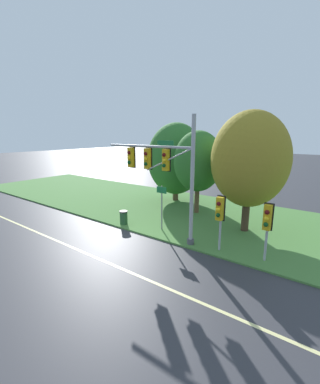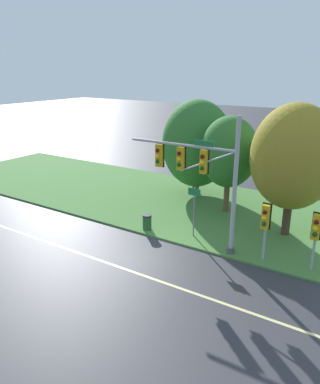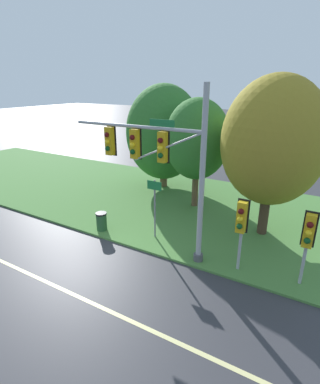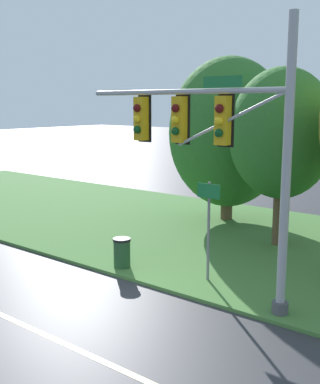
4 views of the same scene
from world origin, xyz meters
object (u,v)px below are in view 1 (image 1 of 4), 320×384
at_px(pedestrian_signal_further_along, 267,221).
at_px(tree_nearest_road, 176,159).
at_px(traffic_signal_mast, 163,168).
at_px(trash_bin, 124,217).
at_px(tree_left_of_mast, 198,162).
at_px(pedestrian_signal_near_kerb, 220,212).
at_px(tree_behind_signpost, 250,160).
at_px(route_sign_post, 162,202).

xyz_separation_m(pedestrian_signal_further_along, tree_nearest_road, (-10.02, 7.44, 1.73)).
height_order(traffic_signal_mast, trash_bin, traffic_signal_mast).
bearing_deg(tree_left_of_mast, pedestrian_signal_near_kerb, -51.80).
relative_size(traffic_signal_mast, tree_left_of_mast, 1.12).
relative_size(traffic_signal_mast, pedestrian_signal_further_along, 2.41).
distance_m(tree_left_of_mast, trash_bin, 7.00).
xyz_separation_m(pedestrian_signal_near_kerb, pedestrian_signal_further_along, (2.28, 0.25, -0.07)).
distance_m(traffic_signal_mast, tree_left_of_mast, 5.55).
distance_m(pedestrian_signal_near_kerb, tree_left_of_mast, 7.14).
bearing_deg(tree_left_of_mast, pedestrian_signal_further_along, -38.31).
bearing_deg(tree_nearest_road, tree_behind_signpost, -26.14).
xyz_separation_m(traffic_signal_mast, tree_left_of_mast, (-0.73, 5.50, -0.16)).
distance_m(tree_behind_signpost, trash_bin, 9.04).
bearing_deg(tree_behind_signpost, tree_left_of_mast, 160.10).
bearing_deg(route_sign_post, pedestrian_signal_further_along, -4.62).
xyz_separation_m(route_sign_post, trash_bin, (-2.71, -0.74, -1.37)).
relative_size(pedestrian_signal_further_along, trash_bin, 3.17).
relative_size(tree_behind_signpost, trash_bin, 8.07).
relative_size(pedestrian_signal_near_kerb, tree_left_of_mast, 0.48).
bearing_deg(traffic_signal_mast, pedestrian_signal_further_along, 3.26).
relative_size(tree_left_of_mast, tree_behind_signpost, 0.85).
xyz_separation_m(pedestrian_signal_near_kerb, tree_left_of_mast, (-4.26, 5.42, 1.84)).
height_order(pedestrian_signal_further_along, tree_left_of_mast, tree_left_of_mast).
distance_m(traffic_signal_mast, tree_nearest_road, 8.84).
bearing_deg(pedestrian_signal_further_along, traffic_signal_mast, -176.74).
distance_m(traffic_signal_mast, tree_behind_signpost, 5.37).
bearing_deg(pedestrian_signal_near_kerb, pedestrian_signal_further_along, 6.28).
distance_m(pedestrian_signal_near_kerb, pedestrian_signal_further_along, 2.29).
relative_size(pedestrian_signal_near_kerb, route_sign_post, 1.05).
distance_m(route_sign_post, tree_nearest_road, 7.98).
height_order(route_sign_post, tree_nearest_road, tree_nearest_road).
bearing_deg(tree_left_of_mast, tree_nearest_road, 146.86).
bearing_deg(pedestrian_signal_near_kerb, trash_bin, 179.67).
distance_m(tree_nearest_road, tree_left_of_mast, 4.16).
height_order(pedestrian_signal_further_along, route_sign_post, pedestrian_signal_further_along).
relative_size(traffic_signal_mast, pedestrian_signal_near_kerb, 2.34).
distance_m(traffic_signal_mast, route_sign_post, 2.61).
relative_size(traffic_signal_mast, tree_nearest_road, 1.00).
height_order(tree_nearest_road, tree_left_of_mast, tree_nearest_road).
height_order(tree_left_of_mast, trash_bin, tree_left_of_mast).
height_order(pedestrian_signal_further_along, trash_bin, pedestrian_signal_further_along).
xyz_separation_m(pedestrian_signal_near_kerb, tree_nearest_road, (-7.74, 7.69, 1.66)).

